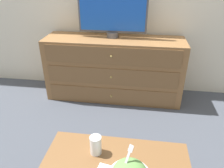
# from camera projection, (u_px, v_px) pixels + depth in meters

# --- Properties ---
(ground_plane) EXTENTS (12.00, 12.00, 0.00)m
(ground_plane) POSITION_uv_depth(u_px,v_px,m) (108.00, 85.00, 2.92)
(ground_plane) COLOR #474C56
(dresser) EXTENTS (1.53, 0.45, 0.71)m
(dresser) POSITION_uv_depth(u_px,v_px,m) (114.00, 69.00, 2.52)
(dresser) COLOR olive
(dresser) RESTS_ON ground_plane
(tv) EXTENTS (0.73, 0.12, 0.56)m
(tv) POSITION_uv_depth(u_px,v_px,m) (113.00, 9.00, 2.26)
(tv) COLOR #515156
(tv) RESTS_ON dresser
(drink_cup) EXTENTS (0.07, 0.07, 0.11)m
(drink_cup) POSITION_uv_depth(u_px,v_px,m) (96.00, 146.00, 1.22)
(drink_cup) COLOR white
(drink_cup) RESTS_ON coffee_table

